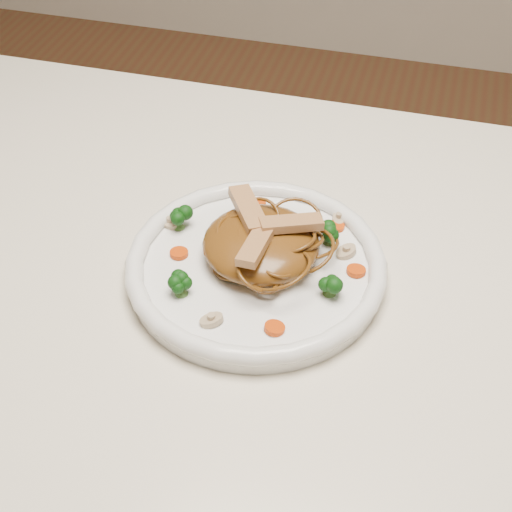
# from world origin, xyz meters

# --- Properties ---
(table) EXTENTS (1.20, 0.80, 0.75)m
(table) POSITION_xyz_m (0.00, 0.00, 0.65)
(table) COLOR beige
(table) RESTS_ON ground
(plate) EXTENTS (0.29, 0.29, 0.02)m
(plate) POSITION_xyz_m (-0.06, 0.02, 0.76)
(plate) COLOR white
(plate) RESTS_ON table
(noodle_mound) EXTENTS (0.14, 0.14, 0.04)m
(noodle_mound) POSITION_xyz_m (-0.06, 0.04, 0.79)
(noodle_mound) COLOR #5C3311
(noodle_mound) RESTS_ON plate
(chicken_a) EXTENTS (0.07, 0.05, 0.01)m
(chicken_a) POSITION_xyz_m (-0.03, 0.05, 0.81)
(chicken_a) COLOR tan
(chicken_a) RESTS_ON noodle_mound
(chicken_b) EXTENTS (0.06, 0.07, 0.01)m
(chicken_b) POSITION_xyz_m (-0.08, 0.06, 0.81)
(chicken_b) COLOR tan
(chicken_b) RESTS_ON noodle_mound
(chicken_c) EXTENTS (0.03, 0.07, 0.01)m
(chicken_c) POSITION_xyz_m (-0.06, 0.01, 0.81)
(chicken_c) COLOR tan
(chicken_c) RESTS_ON noodle_mound
(broccoli_0) EXTENTS (0.03, 0.03, 0.03)m
(broccoli_0) POSITION_xyz_m (0.00, 0.08, 0.78)
(broccoli_0) COLOR #0F450E
(broccoli_0) RESTS_ON plate
(broccoli_1) EXTENTS (0.03, 0.03, 0.03)m
(broccoli_1) POSITION_xyz_m (-0.16, 0.06, 0.78)
(broccoli_1) COLOR #0F450E
(broccoli_1) RESTS_ON plate
(broccoli_2) EXTENTS (0.03, 0.03, 0.03)m
(broccoli_2) POSITION_xyz_m (-0.13, -0.04, 0.78)
(broccoli_2) COLOR #0F450E
(broccoli_2) RESTS_ON plate
(broccoli_3) EXTENTS (0.03, 0.03, 0.03)m
(broccoli_3) POSITION_xyz_m (0.02, 0.00, 0.78)
(broccoli_3) COLOR #0F450E
(broccoli_3) RESTS_ON plate
(carrot_0) EXTENTS (0.02, 0.02, 0.00)m
(carrot_0) POSITION_xyz_m (0.01, 0.11, 0.77)
(carrot_0) COLOR #B53106
(carrot_0) RESTS_ON plate
(carrot_1) EXTENTS (0.02, 0.02, 0.00)m
(carrot_1) POSITION_xyz_m (-0.15, 0.02, 0.77)
(carrot_1) COLOR #B53106
(carrot_1) RESTS_ON plate
(carrot_2) EXTENTS (0.03, 0.03, 0.00)m
(carrot_2) POSITION_xyz_m (0.04, 0.04, 0.77)
(carrot_2) COLOR #B53106
(carrot_2) RESTS_ON plate
(carrot_3) EXTENTS (0.02, 0.02, 0.00)m
(carrot_3) POSITION_xyz_m (-0.09, 0.12, 0.77)
(carrot_3) COLOR #B53106
(carrot_3) RESTS_ON plate
(carrot_4) EXTENTS (0.02, 0.02, 0.00)m
(carrot_4) POSITION_xyz_m (-0.02, -0.06, 0.77)
(carrot_4) COLOR #B53106
(carrot_4) RESTS_ON plate
(mushroom_0) EXTENTS (0.03, 0.03, 0.01)m
(mushroom_0) POSITION_xyz_m (-0.08, -0.07, 0.77)
(mushroom_0) COLOR beige
(mushroom_0) RESTS_ON plate
(mushroom_1) EXTENTS (0.04, 0.04, 0.01)m
(mushroom_1) POSITION_xyz_m (0.03, 0.07, 0.77)
(mushroom_1) COLOR beige
(mushroom_1) RESTS_ON plate
(mushroom_2) EXTENTS (0.03, 0.03, 0.01)m
(mushroom_2) POSITION_xyz_m (-0.18, 0.06, 0.77)
(mushroom_2) COLOR beige
(mushroom_2) RESTS_ON plate
(mushroom_3) EXTENTS (0.02, 0.02, 0.01)m
(mushroom_3) POSITION_xyz_m (0.01, 0.12, 0.77)
(mushroom_3) COLOR beige
(mushroom_3) RESTS_ON plate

